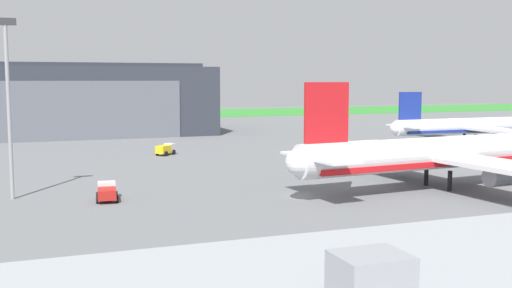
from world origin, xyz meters
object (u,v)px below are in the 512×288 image
Objects in this scene: baggage_tug at (166,149)px; airliner_far_left at (476,126)px; airliner_near_right at (449,153)px; stair_truck at (107,192)px; apron_light_mast at (8,95)px; maintenance_hangar at (35,100)px.

airliner_far_left is at bearing -1.65° from baggage_tug.
airliner_near_right is 53.26m from baggage_tug.
apron_light_mast is at bearing 155.22° from stair_truck.
airliner_near_right reaches higher than airliner_far_left.
baggage_tug is at bearing 53.28° from apron_light_mast.
maintenance_hangar is at bearing 112.18° from baggage_tug.
baggage_tug is 0.20× the size of apron_light_mast.
apron_light_mast reaches higher than baggage_tug.
apron_light_mast is at bearing -126.72° from baggage_tug.
maintenance_hangar is 20.15× the size of baggage_tug.
stair_truck is 15.84m from apron_light_mast.
maintenance_hangar is at bearing 116.42° from airliner_near_right.
airliner_near_right reaches higher than baggage_tug.
apron_light_mast is (-25.43, -34.10, 10.98)m from baggage_tug.
airliner_near_right is at bearing -58.96° from baggage_tug.
baggage_tug is (-68.93, 1.99, -2.49)m from airliner_far_left.
maintenance_hangar is 17.89× the size of stair_truck.
baggage_tug is at bearing 68.66° from stair_truck.
apron_light_mast is at bearing -161.21° from airliner_far_left.
baggage_tug is (21.91, -53.73, -7.50)m from maintenance_hangar.
maintenance_hangar is at bearing 94.16° from stair_truck.
maintenance_hangar is 106.68m from airliner_far_left.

